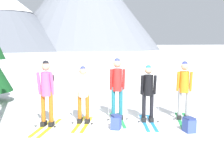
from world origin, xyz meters
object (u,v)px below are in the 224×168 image
object	(u,v)px
skier_in_red	(117,85)
backpack_on_snow_beside	(189,125)
skier_in_black	(148,91)
skier_in_orange	(184,88)
backpack_on_snow_front	(116,122)
skier_in_white	(83,93)
skier_in_pink	(47,89)

from	to	relation	value
skier_in_red	backpack_on_snow_beside	bearing A→B (deg)	-54.61
skier_in_black	skier_in_orange	size ratio (longest dim) A/B	1.00
skier_in_orange	backpack_on_snow_front	distance (m)	2.31
skier_in_orange	backpack_on_snow_beside	distance (m)	1.40
skier_in_red	backpack_on_snow_beside	distance (m)	2.34
skier_in_white	backpack_on_snow_beside	bearing A→B (deg)	-36.61
skier_in_white	skier_in_orange	bearing A→B (deg)	-13.23
backpack_on_snow_front	skier_in_black	bearing A→B (deg)	15.69
skier_in_pink	backpack_on_snow_beside	world-z (taller)	skier_in_pink
skier_in_orange	backpack_on_snow_front	xyz separation A→B (m)	(-2.18, -0.13, -0.76)
skier_in_pink	backpack_on_snow_front	size ratio (longest dim) A/B	4.49
skier_in_white	skier_in_orange	size ratio (longest dim) A/B	0.94
skier_in_white	backpack_on_snow_front	world-z (taller)	skier_in_white
skier_in_black	skier_in_red	bearing A→B (deg)	141.96
backpack_on_snow_beside	backpack_on_snow_front	bearing A→B (deg)	150.98
skier_in_white	backpack_on_snow_front	size ratio (longest dim) A/B	4.06
skier_in_red	skier_in_black	distance (m)	0.92
skier_in_red	skier_in_orange	bearing A→B (deg)	-22.17
skier_in_white	backpack_on_snow_beside	size ratio (longest dim) A/B	4.27
skier_in_pink	backpack_on_snow_front	xyz separation A→B (m)	(1.65, -0.88, -0.83)
skier_in_black	skier_in_pink	bearing A→B (deg)	168.28
skier_in_black	backpack_on_snow_beside	bearing A→B (deg)	-65.83
skier_in_black	backpack_on_snow_front	distance (m)	1.35
skier_in_black	skier_in_orange	xyz separation A→B (m)	(1.09, -0.17, 0.03)
skier_in_white	backpack_on_snow_front	distance (m)	1.25
skier_in_pink	skier_in_black	size ratio (longest dim) A/B	1.04
skier_in_red	backpack_on_snow_front	world-z (taller)	skier_in_red
skier_in_orange	skier_in_pink	bearing A→B (deg)	169.02
skier_in_red	backpack_on_snow_beside	size ratio (longest dim) A/B	4.78
skier_in_orange	backpack_on_snow_beside	bearing A→B (deg)	-117.34
skier_in_red	skier_in_orange	size ratio (longest dim) A/B	1.05
skier_in_pink	skier_in_orange	size ratio (longest dim) A/B	1.04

